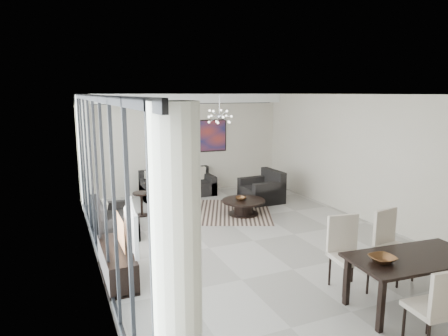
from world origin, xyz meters
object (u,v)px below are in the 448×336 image
sofa_main (178,187)px  dining_table (413,263)px  coffee_table (243,206)px  television (125,227)px  tv_console (117,263)px

sofa_main → dining_table: bearing=-80.6°
coffee_table → dining_table: (0.24, -4.77, 0.45)m
television → dining_table: (3.43, -2.55, -0.17)m
tv_console → coffee_table: bearing=33.6°
coffee_table → dining_table: bearing=-87.1°
sofa_main → television: 5.16m
coffee_table → television: bearing=-145.1°
coffee_table → dining_table: 4.80m
television → dining_table: television is taller
coffee_table → tv_console: 4.01m
sofa_main → television: television is taller
coffee_table → television: 3.93m
coffee_table → tv_console: (-3.34, -2.22, 0.03)m
sofa_main → television: (-2.24, -4.61, 0.57)m
coffee_table → sofa_main: sofa_main is taller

